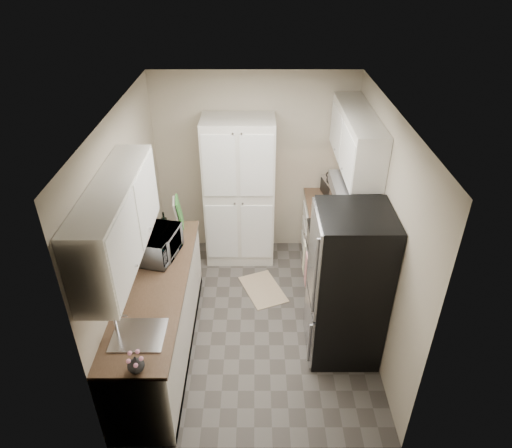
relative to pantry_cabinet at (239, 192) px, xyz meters
name	(u,v)px	position (x,y,z in m)	size (l,w,h in m)	color
ground	(255,320)	(0.20, -1.32, -1.00)	(3.20, 3.20, 0.00)	#56514C
room_shell	(252,199)	(0.18, -1.32, 0.63)	(2.64, 3.24, 2.52)	beige
pantry_cabinet	(239,192)	(0.00, 0.00, 0.00)	(0.90, 0.55, 2.00)	silver
base_cabinet_left	(160,318)	(-0.79, -1.75, -0.56)	(0.60, 2.30, 0.88)	silver
countertop_left	(155,284)	(-0.79, -1.75, -0.10)	(0.63, 2.33, 0.04)	brown
base_cabinet_right	(328,233)	(1.19, -0.12, -0.56)	(0.60, 0.80, 0.88)	silver
countertop_right	(331,204)	(1.19, -0.12, -0.10)	(0.63, 0.83, 0.04)	brown
electric_range	(336,267)	(1.17, -0.93, -0.52)	(0.71, 0.78, 1.13)	#B7B7BC
refrigerator	(348,286)	(1.14, -1.73, -0.15)	(0.70, 0.72, 1.70)	#B7B7BC
microwave	(158,244)	(-0.82, -1.30, 0.07)	(0.53, 0.36, 0.30)	silver
wine_bottle	(164,225)	(-0.83, -0.88, 0.05)	(0.07, 0.07, 0.27)	black
flower_vase	(136,364)	(-0.73, -2.83, -0.01)	(0.13, 0.13, 0.14)	silver
cutting_board	(180,212)	(-0.68, -0.65, 0.09)	(0.02, 0.27, 0.34)	green
toaster_oven	(338,189)	(1.29, 0.01, 0.05)	(0.34, 0.44, 0.25)	silver
fruit_basket	(337,176)	(1.26, -0.01, 0.24)	(0.30, 0.30, 0.13)	#FCA800
kitchen_mat	(263,289)	(0.31, -0.77, -0.99)	(0.43, 0.68, 0.01)	#D0B28D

